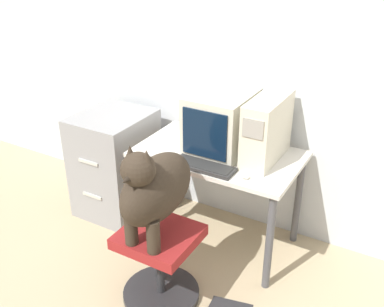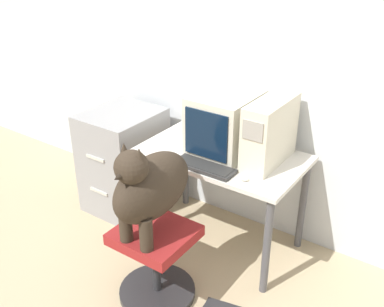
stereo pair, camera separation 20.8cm
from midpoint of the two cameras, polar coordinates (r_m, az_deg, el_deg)
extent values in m
plane|color=tan|center=(3.23, -1.61, -13.94)|extent=(12.00, 12.00, 0.00)
cube|color=silver|center=(3.19, 5.07, 12.07)|extent=(8.00, 0.05, 2.60)
cube|color=silver|center=(3.07, 1.45, -0.13)|extent=(1.12, 0.66, 0.03)
cylinder|color=#4C4C51|center=(3.29, -8.84, -5.75)|extent=(0.05, 0.05, 0.70)
cylinder|color=#4C4C51|center=(2.87, 7.71, -11.24)|extent=(0.05, 0.05, 0.70)
cylinder|color=#4C4C51|center=(3.68, -3.45, -1.70)|extent=(0.05, 0.05, 0.70)
cylinder|color=#4C4C51|center=(3.31, 11.56, -5.87)|extent=(0.05, 0.05, 0.70)
cube|color=beige|center=(3.03, 1.75, 3.99)|extent=(0.38, 0.46, 0.40)
cube|color=black|center=(2.84, -0.51, 2.39)|extent=(0.31, 0.01, 0.31)
cube|color=beige|center=(2.91, 7.49, 3.04)|extent=(0.18, 0.48, 0.43)
cube|color=#9E998E|center=(2.66, 5.53, 3.10)|extent=(0.13, 0.01, 0.12)
cube|color=#2D2D2D|center=(2.85, -0.58, -1.72)|extent=(0.41, 0.14, 0.02)
cube|color=#292928|center=(2.85, -0.58, -1.47)|extent=(0.38, 0.12, 0.00)
ellipsoid|color=beige|center=(2.75, 4.64, -2.96)|extent=(0.06, 0.04, 0.03)
cylinder|color=#262628|center=(3.01, -5.99, -17.26)|extent=(0.48, 0.48, 0.04)
cylinder|color=#262628|center=(2.87, -6.20, -14.17)|extent=(0.05, 0.05, 0.39)
cube|color=maroon|center=(2.72, -6.44, -10.52)|extent=(0.44, 0.42, 0.07)
ellipsoid|color=#33281E|center=(2.53, -6.83, -4.46)|extent=(0.27, 0.58, 0.38)
cylinder|color=#33281E|center=(2.58, -10.08, -9.36)|extent=(0.08, 0.08, 0.21)
cylinder|color=#33281E|center=(2.50, -7.36, -10.45)|extent=(0.08, 0.08, 0.21)
sphere|color=#33281E|center=(2.33, -9.41, -2.07)|extent=(0.19, 0.19, 0.19)
cone|color=black|center=(2.28, -10.69, -3.25)|extent=(0.08, 0.09, 0.08)
cone|color=#33281E|center=(2.33, -10.40, 0.04)|extent=(0.07, 0.07, 0.08)
cone|color=#33281E|center=(2.27, -8.40, -0.54)|extent=(0.07, 0.07, 0.08)
torus|color=red|center=(2.38, -8.94, -3.31)|extent=(0.13, 0.13, 0.02)
cube|color=gray|center=(3.66, -11.32, -1.24)|extent=(0.51, 0.59, 0.83)
cube|color=beige|center=(3.41, -14.77, -1.12)|extent=(0.18, 0.01, 0.02)
cube|color=beige|center=(3.55, -14.22, -5.28)|extent=(0.18, 0.01, 0.02)
camera|label=1|loc=(0.10, -92.15, -1.09)|focal=42.00mm
camera|label=2|loc=(0.10, 87.85, 1.09)|focal=42.00mm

